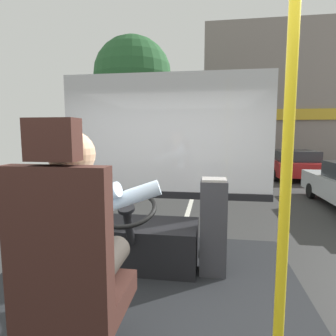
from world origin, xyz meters
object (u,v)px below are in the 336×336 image
Objects in this scene: steering_console at (139,242)px; parked_car_red at (292,163)px; bus_driver at (80,230)px; handrail_pole at (287,164)px; fare_box at (213,226)px; driver_seat at (71,277)px.

parked_car_red is at bearing 68.41° from steering_console.
handrail_pole reaches higher than bus_driver.
driver_seat is at bearing -118.98° from fare_box.
fare_box reaches higher than parked_car_red.
handrail_pole is (0.96, -0.15, 0.37)m from bus_driver.
parked_car_red is (4.30, 12.06, -0.84)m from bus_driver.
steering_console is at bearing 125.58° from handrail_pole.
handrail_pole is at bearing -54.42° from steering_console.
driver_seat is 0.23m from bus_driver.
driver_seat reaches higher than steering_console.
fare_box is 0.22× the size of parked_car_red.
parked_car_red is (4.30, 12.17, -0.64)m from driver_seat.
driver_seat is at bearing -90.00° from bus_driver.
steering_console is 1.28× the size of fare_box.
fare_box is at bearing 101.72° from handrail_pole.
steering_console is 0.72m from fare_box.
steering_console reaches higher than parked_car_red.
steering_console is at bearing -111.59° from parked_car_red.
parked_car_red is at bearing 71.72° from fare_box.
bus_driver reaches higher than fare_box.
driver_seat is at bearing -90.00° from steering_console.
driver_seat is 1.61× the size of bus_driver.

